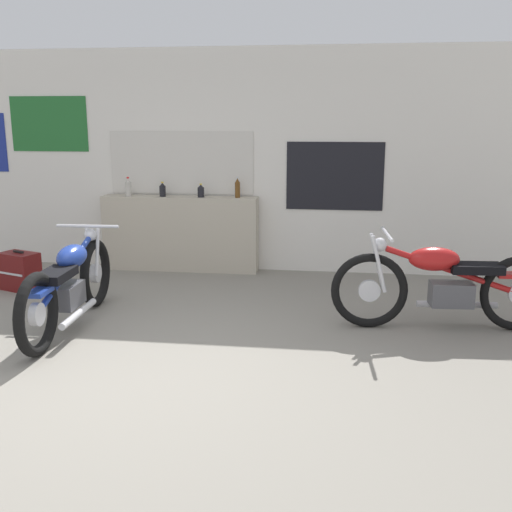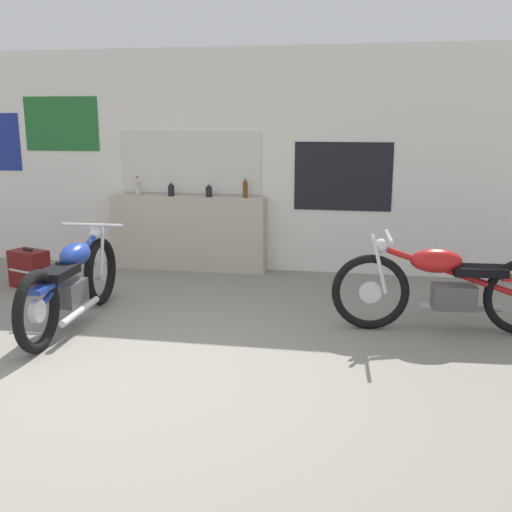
{
  "view_description": "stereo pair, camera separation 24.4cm",
  "coord_description": "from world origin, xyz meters",
  "px_view_note": "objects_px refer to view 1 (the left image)",
  "views": [
    {
      "loc": [
        1.59,
        -4.14,
        1.94
      ],
      "look_at": [
        0.88,
        1.18,
        0.7
      ],
      "focal_mm": 42.0,
      "sensor_mm": 36.0,
      "label": 1
    },
    {
      "loc": [
        1.83,
        -4.1,
        1.94
      ],
      "look_at": [
        0.88,
        1.18,
        0.7
      ],
      "focal_mm": 42.0,
      "sensor_mm": 36.0,
      "label": 2
    }
  ],
  "objects_px": {
    "bottle_leftmost": "(128,188)",
    "bottle_right_center": "(238,188)",
    "motorcycle_red": "(444,284)",
    "hard_case_darkred": "(20,271)",
    "bottle_center": "(201,191)",
    "bottle_left_center": "(163,190)",
    "motorcycle_blue": "(69,284)"
  },
  "relations": [
    {
      "from": "bottle_right_center",
      "to": "motorcycle_red",
      "type": "height_order",
      "value": "bottle_right_center"
    },
    {
      "from": "bottle_left_center",
      "to": "bottle_right_center",
      "type": "relative_size",
      "value": 0.71
    },
    {
      "from": "bottle_center",
      "to": "bottle_leftmost",
      "type": "bearing_deg",
      "value": -179.69
    },
    {
      "from": "bottle_left_center",
      "to": "bottle_leftmost",
      "type": "bearing_deg",
      "value": -179.34
    },
    {
      "from": "motorcycle_blue",
      "to": "motorcycle_red",
      "type": "xyz_separation_m",
      "value": [
        3.47,
        0.43,
        0.01
      ]
    },
    {
      "from": "bottle_left_center",
      "to": "bottle_right_center",
      "type": "bearing_deg",
      "value": 1.36
    },
    {
      "from": "bottle_center",
      "to": "hard_case_darkred",
      "type": "xyz_separation_m",
      "value": [
        -1.89,
        -1.13,
        -0.82
      ]
    },
    {
      "from": "bottle_left_center",
      "to": "hard_case_darkred",
      "type": "height_order",
      "value": "bottle_left_center"
    },
    {
      "from": "bottle_left_center",
      "to": "motorcycle_red",
      "type": "relative_size",
      "value": 0.09
    },
    {
      "from": "bottle_right_center",
      "to": "motorcycle_blue",
      "type": "relative_size",
      "value": 0.13
    },
    {
      "from": "bottle_right_center",
      "to": "motorcycle_blue",
      "type": "height_order",
      "value": "bottle_right_center"
    },
    {
      "from": "motorcycle_blue",
      "to": "hard_case_darkred",
      "type": "xyz_separation_m",
      "value": [
        -1.14,
        1.14,
        -0.21
      ]
    },
    {
      "from": "bottle_center",
      "to": "hard_case_darkred",
      "type": "relative_size",
      "value": 0.35
    },
    {
      "from": "hard_case_darkred",
      "to": "motorcycle_red",
      "type": "bearing_deg",
      "value": -8.85
    },
    {
      "from": "bottle_leftmost",
      "to": "bottle_right_center",
      "type": "height_order",
      "value": "bottle_right_center"
    },
    {
      "from": "bottle_left_center",
      "to": "hard_case_darkred",
      "type": "bearing_deg",
      "value": -141.02
    },
    {
      "from": "bottle_right_center",
      "to": "motorcycle_red",
      "type": "relative_size",
      "value": 0.13
    },
    {
      "from": "bottle_center",
      "to": "bottle_right_center",
      "type": "bearing_deg",
      "value": 2.82
    },
    {
      "from": "motorcycle_blue",
      "to": "motorcycle_red",
      "type": "relative_size",
      "value": 0.99
    },
    {
      "from": "bottle_left_center",
      "to": "motorcycle_red",
      "type": "xyz_separation_m",
      "value": [
        3.22,
        -1.84,
        -0.61
      ]
    },
    {
      "from": "bottle_leftmost",
      "to": "hard_case_darkred",
      "type": "distance_m",
      "value": 1.7
    },
    {
      "from": "bottle_right_center",
      "to": "motorcycle_blue",
      "type": "bearing_deg",
      "value": -118.06
    },
    {
      "from": "bottle_leftmost",
      "to": "motorcycle_blue",
      "type": "distance_m",
      "value": 2.36
    },
    {
      "from": "bottle_center",
      "to": "hard_case_darkred",
      "type": "distance_m",
      "value": 2.35
    },
    {
      "from": "motorcycle_red",
      "to": "hard_case_darkred",
      "type": "distance_m",
      "value": 4.67
    },
    {
      "from": "motorcycle_red",
      "to": "bottle_right_center",
      "type": "bearing_deg",
      "value": 140.32
    },
    {
      "from": "motorcycle_red",
      "to": "hard_case_darkred",
      "type": "height_order",
      "value": "motorcycle_red"
    },
    {
      "from": "motorcycle_blue",
      "to": "motorcycle_red",
      "type": "bearing_deg",
      "value": 6.99
    },
    {
      "from": "bottle_leftmost",
      "to": "bottle_right_center",
      "type": "relative_size",
      "value": 0.92
    },
    {
      "from": "bottle_leftmost",
      "to": "motorcycle_red",
      "type": "bearing_deg",
      "value": -26.65
    },
    {
      "from": "bottle_right_center",
      "to": "bottle_leftmost",
      "type": "bearing_deg",
      "value": -178.86
    },
    {
      "from": "bottle_center",
      "to": "bottle_right_center",
      "type": "relative_size",
      "value": 0.65
    }
  ]
}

